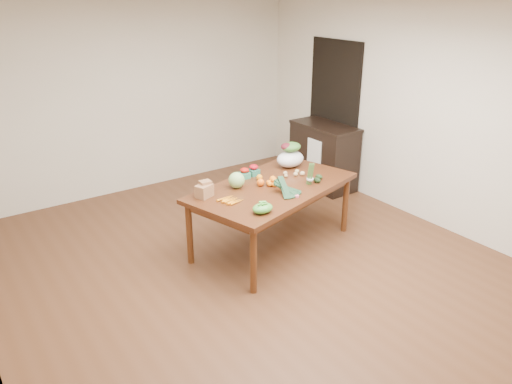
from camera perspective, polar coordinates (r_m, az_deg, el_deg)
floor at (r=5.31m, az=0.27°, el=-9.23°), size 6.00×6.00×0.00m
room_walls at (r=4.74m, az=0.30°, el=4.79°), size 5.02×6.02×2.70m
dining_table at (r=5.66m, az=1.88°, el=-2.78°), size 2.10×1.51×0.75m
doorway_dark at (r=7.54m, az=8.83°, el=8.91°), size 0.02×1.00×2.10m
cabinet at (r=7.44m, az=7.73°, el=4.14°), size 0.52×1.02×0.94m
dish_towel at (r=7.19m, az=6.65°, el=4.21°), size 0.02×0.28×0.45m
paper_bag at (r=5.20m, az=-5.94°, el=0.27°), size 0.27×0.25×0.16m
cabbage at (r=5.41m, az=-2.24°, el=1.36°), size 0.18×0.18×0.18m
strawberry_basket_a at (r=5.70m, az=-1.31°, el=2.07°), size 0.13×0.13×0.10m
strawberry_basket_b at (r=5.79m, az=-0.27°, el=2.42°), size 0.14×0.14×0.10m
orange_a at (r=5.48m, az=0.53°, el=1.11°), size 0.08×0.08×0.08m
orange_b at (r=5.64m, az=0.40°, el=1.68°), size 0.07×0.07×0.07m
orange_c at (r=5.58m, az=1.93°, el=1.48°), size 0.08×0.08×0.08m
mandarin_cluster at (r=5.51m, az=2.00°, el=1.24°), size 0.22×0.22×0.09m
carrots at (r=5.11m, az=-2.82°, el=-0.87°), size 0.27×0.27×0.03m
snap_pea_bag at (r=4.83m, az=0.76°, el=-1.86°), size 0.21×0.16×0.10m
kale_bunch at (r=5.25m, az=3.80°, el=0.51°), size 0.41×0.47×0.16m
asparagus_bundle at (r=5.52m, az=6.22°, el=2.08°), size 0.11×0.13×0.26m
potato_a at (r=5.75m, az=3.45°, el=1.87°), size 0.05×0.04×0.04m
potato_b at (r=5.79m, az=4.55°, el=2.06°), size 0.06×0.05×0.05m
potato_c at (r=5.88m, az=4.72°, el=2.37°), size 0.06×0.05×0.05m
potato_d at (r=5.81m, az=3.36°, el=2.17°), size 0.06×0.05×0.05m
potato_e at (r=5.81m, az=5.32°, el=2.13°), size 0.06×0.05×0.05m
avocado_a at (r=5.61m, az=6.98°, el=1.35°), size 0.09×0.11×0.06m
avocado_b at (r=5.72m, az=7.20°, el=1.73°), size 0.08×0.10×0.06m
salad_bag at (r=6.05m, az=3.94°, el=4.13°), size 0.41×0.35×0.27m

